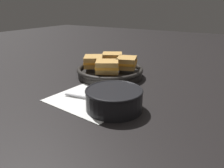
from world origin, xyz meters
TOP-DOWN VIEW (x-y plane):
  - ground_plane at (0.00, 0.00)m, footprint 4.00×4.00m
  - napkin at (-0.02, -0.06)m, footprint 0.28×0.24m
  - soup_bowl at (0.08, -0.08)m, footprint 0.17×0.17m
  - spoon at (-0.01, -0.06)m, footprint 0.16×0.04m
  - skillet at (-0.10, 0.19)m, footprint 0.33×0.34m
  - sandwich_near_left at (-0.16, 0.16)m, footprint 0.11×0.12m
  - sandwich_near_right at (-0.07, 0.12)m, footprint 0.12×0.11m
  - sandwich_far_left at (-0.03, 0.21)m, footprint 0.10×0.11m
  - sandwich_far_right at (-0.13, 0.25)m, footprint 0.12×0.11m

SIDE VIEW (x-z plane):
  - ground_plane at x=0.00m, z-range 0.00..0.00m
  - napkin at x=-0.02m, z-range 0.00..0.00m
  - spoon at x=-0.01m, z-range 0.00..0.01m
  - skillet at x=-0.10m, z-range 0.00..0.04m
  - soup_bowl at x=0.08m, z-range 0.00..0.07m
  - sandwich_near_left at x=-0.16m, z-range 0.04..0.09m
  - sandwich_near_right at x=-0.07m, z-range 0.04..0.09m
  - sandwich_far_left at x=-0.03m, z-range 0.04..0.09m
  - sandwich_far_right at x=-0.13m, z-range 0.04..0.09m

